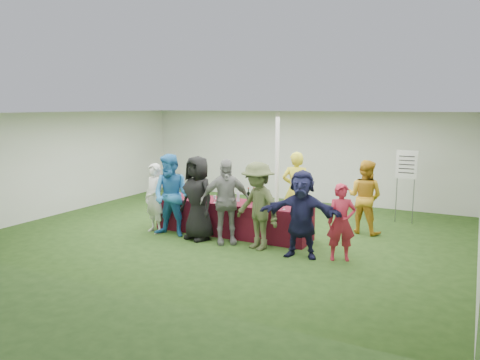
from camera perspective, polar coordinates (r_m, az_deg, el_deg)
The scene contains 18 objects.
ground at distance 10.90m, azimuth -0.44°, elevation -6.17°, with size 60.00×60.00×0.00m, color #284719.
tent at distance 11.49m, azimuth 4.55°, elevation 1.47°, with size 10.00×10.00×10.00m.
serving_table at distance 10.50m, azimuth -0.97°, elevation -4.64°, with size 3.60×0.80×0.75m, color #550E1B.
wine_bottles at distance 10.26m, azimuth 2.16°, elevation -2.13°, with size 0.54×0.17×0.32m.
wine_glasses at distance 10.41m, azimuth -4.06°, elevation -2.03°, with size 2.82×0.15×0.16m.
water_bottle at distance 10.42m, azimuth -0.24°, elevation -2.05°, with size 0.07×0.07×0.23m.
bar_towel at distance 9.83m, azimuth 7.38°, elevation -3.34°, with size 0.25×0.18×0.03m, color white.
dump_bucket at distance 9.54m, azimuth 7.28°, elevation -3.26°, with size 0.24×0.24×0.18m, color slate.
wine_list_sign at distance 12.05m, azimuth 19.61°, elevation 1.16°, with size 0.50×0.03×1.80m.
staff_pourer at distance 11.09m, azimuth 6.83°, elevation -1.18°, with size 0.66×0.43×1.81m, color gold.
staff_back at distance 10.88m, azimuth 14.97°, elevation -2.00°, with size 0.81×0.63×1.67m, color gold.
customer_0 at distance 10.74m, azimuth -10.40°, elevation -2.21°, with size 0.58×0.38×1.58m, color silver.
customer_1 at distance 10.38m, azimuth -8.36°, elevation -1.87°, with size 0.88×0.69×1.82m, color #2671B6.
customer_2 at distance 10.05m, azimuth -5.19°, elevation -2.20°, with size 0.89×0.58×1.81m, color black.
customer_3 at distance 9.71m, azimuth -1.80°, elevation -2.64°, with size 1.05×0.44×1.79m, color gray.
customer_4 at distance 9.33m, azimuth 2.17°, elevation -3.18°, with size 1.14×0.66×1.77m, color #454E2B.
customer_5 at distance 8.93m, azimuth 7.49°, elevation -4.12°, with size 1.55×0.49×1.67m, color #17183A.
customer_6 at distance 8.90m, azimuth 12.26°, elevation -5.06°, with size 0.53×0.35×1.45m, color #A31E32.
Camera 1 is at (4.88, -9.31, 2.86)m, focal length 35.00 mm.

